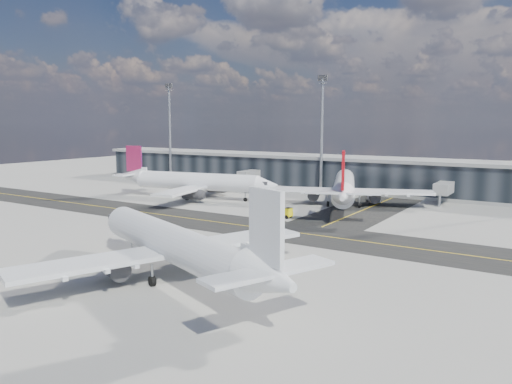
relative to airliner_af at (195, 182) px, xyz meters
The scene contains 9 objects.
ground 31.35m from the airliner_af, 48.94° to the right, with size 300.00×300.00×0.00m, color gray.
taxiway_lanes 27.74m from the airliner_af, 27.57° to the right, with size 180.00×63.00×0.03m.
terminal_concourse 37.56m from the airliner_af, 56.97° to the left, with size 152.00×19.80×8.80m.
floodlight_masts 34.01m from the airliner_af, 50.24° to the left, with size 102.50×0.70×28.90m.
airliner_af is the anchor object (origin of this frame).
airliner_redtail 34.46m from the airliner_af, 12.70° to the left, with size 35.63×41.17×12.68m.
airliner_near 60.55m from the airliner_af, 52.62° to the right, with size 39.44×34.13×12.15m.
baggage_tug 30.97m from the airliner_af, 18.24° to the right, with size 3.25×1.88×1.95m.
service_van 40.73m from the airliner_af, 25.18° to the left, with size 2.54×5.52×1.53m, color white.
Camera 1 is at (52.80, -65.38, 17.54)m, focal length 35.00 mm.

